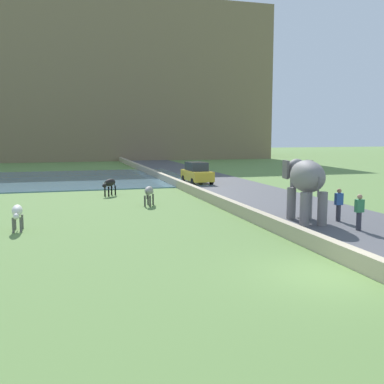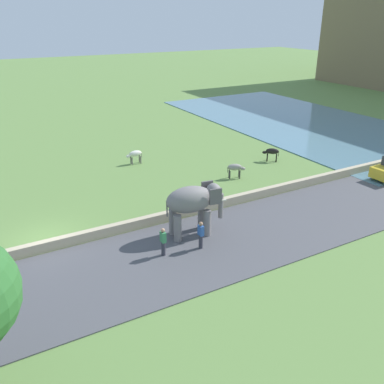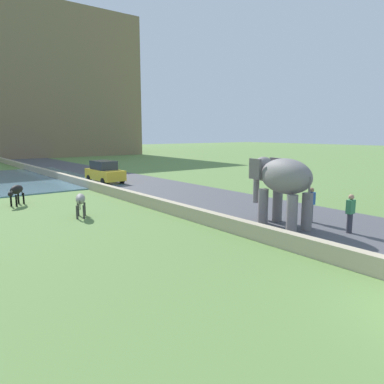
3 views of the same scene
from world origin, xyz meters
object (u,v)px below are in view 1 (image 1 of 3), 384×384
(cow_white, at_px, (17,212))
(cow_grey, at_px, (149,191))
(person_beside_elephant, at_px, (339,204))
(person_trailing, at_px, (359,212))
(elephant, at_px, (305,180))
(cow_black, at_px, (110,183))
(car_yellow, at_px, (197,173))

(cow_white, height_order, cow_grey, same)
(person_beside_elephant, height_order, person_trailing, same)
(person_beside_elephant, distance_m, cow_grey, 10.80)
(elephant, bearing_deg, cow_black, 123.15)
(elephant, bearing_deg, car_yellow, 90.11)
(person_beside_elephant, relative_size, cow_white, 1.17)
(cow_grey, bearing_deg, cow_black, 109.62)
(person_beside_elephant, height_order, cow_grey, person_beside_elephant)
(cow_white, bearing_deg, cow_black, 64.01)
(elephant, relative_size, cow_grey, 2.54)
(elephant, distance_m, cow_grey, 9.48)
(elephant, xyz_separation_m, car_yellow, (-0.03, 17.72, -1.14))
(cow_black, bearing_deg, cow_white, -115.99)
(cow_white, bearing_deg, elephant, -7.46)
(cow_black, relative_size, cow_white, 0.91)
(person_trailing, bearing_deg, cow_white, 163.57)
(car_yellow, relative_size, cow_white, 2.91)
(person_beside_elephant, relative_size, cow_black, 1.29)
(person_beside_elephant, height_order, car_yellow, car_yellow)
(person_trailing, height_order, cow_grey, person_trailing)
(car_yellow, bearing_deg, person_beside_elephant, -84.96)
(elephant, relative_size, car_yellow, 0.88)
(car_yellow, xyz_separation_m, cow_grey, (-6.10, -10.59, -0.06))
(person_beside_elephant, bearing_deg, cow_white, 171.61)
(cow_black, height_order, cow_white, same)
(car_yellow, bearing_deg, cow_black, -144.53)
(elephant, xyz_separation_m, person_beside_elephant, (1.57, -0.45, -1.16))
(person_beside_elephant, xyz_separation_m, person_trailing, (-0.34, -2.04, 0.00))
(cow_grey, bearing_deg, car_yellow, 60.05)
(elephant, height_order, car_yellow, elephant)
(person_trailing, relative_size, car_yellow, 0.40)
(cow_grey, bearing_deg, person_trailing, -52.58)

